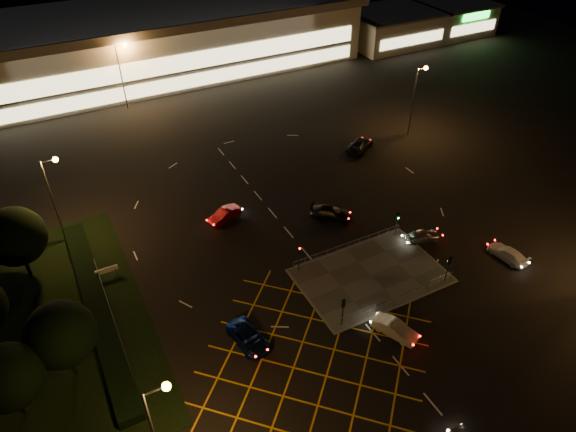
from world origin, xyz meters
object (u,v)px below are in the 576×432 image
signal_ne (398,219)px  car_far_dkgrey (331,213)px  car_left_blue (248,337)px  car_circ_red (225,215)px  car_right_silver (422,236)px  car_east_grey (360,145)px  signal_sw (343,307)px  signal_nw (299,253)px  car_approach_white (508,254)px  signal_se (449,264)px  car_queue_white (395,329)px

signal_ne → car_far_dkgrey: size_ratio=0.66×
car_left_blue → car_circ_red: bearing=66.3°
signal_ne → car_right_silver: (2.12, -1.94, -1.73)m
car_far_dkgrey → car_east_grey: bearing=-4.4°
car_right_silver → car_far_dkgrey: bearing=51.2°
signal_sw → signal_nw: size_ratio=1.00×
car_right_silver → car_approach_white: bearing=-125.4°
car_left_blue → car_approach_white: bearing=-13.1°
signal_ne → car_approach_white: size_ratio=0.73×
signal_ne → car_circ_red: 19.22m
signal_nw → car_east_grey: bearing=42.4°
signal_se → car_far_dkgrey: signal_se is taller
car_approach_white → car_far_dkgrey: bearing=-55.2°
car_queue_white → signal_ne: bearing=28.4°
car_far_dkgrey → car_right_silver: car_far_dkgrey is taller
signal_ne → car_east_grey: signal_ne is taller
car_left_blue → car_approach_white: (28.24, -2.49, -0.03)m
signal_se → car_left_blue: bearing=-6.1°
signal_sw → car_east_grey: signal_sw is taller
signal_se → car_east_grey: bearing=-105.9°
car_left_blue → signal_sw: bearing=-22.7°
signal_ne → car_east_grey: (7.32, 17.62, -1.67)m
signal_nw → signal_ne: (12.00, 0.00, 0.00)m
signal_sw → signal_nw: (0.00, 7.99, 0.00)m
signal_nw → car_far_dkgrey: signal_nw is taller
signal_sw → car_queue_white: signal_sw is taller
car_queue_white → car_far_dkgrey: (3.96, 17.08, 0.02)m
car_circ_red → signal_se: bearing=20.1°
car_left_blue → car_far_dkgrey: car_far_dkgrey is taller
car_left_blue → car_east_grey: car_east_grey is taller
car_circ_red → car_far_dkgrey: bearing=45.5°
signal_se → signal_nw: (-12.00, 7.99, 0.00)m
car_left_blue → car_east_grey: 36.16m
car_right_silver → car_east_grey: bearing=-3.1°
car_queue_white → car_east_grey: car_east_grey is taller
signal_sw → signal_ne: 14.41m
signal_sw → car_left_blue: signal_sw is taller
car_left_blue → car_circ_red: size_ratio=1.16×
car_queue_white → car_far_dkgrey: 17.53m
signal_ne → car_far_dkgrey: (-4.48, 6.09, -1.67)m
car_circ_red → car_east_grey: size_ratio=0.80×
car_queue_white → car_circ_red: car_queue_white is taller
signal_sw → car_approach_white: size_ratio=0.73×
car_circ_red → signal_sw: bearing=-8.4°
signal_nw → signal_ne: bearing=0.0°
car_right_silver → signal_nw: bearing=93.9°
car_far_dkgrey → car_right_silver: bearing=-99.3°
car_queue_white → car_left_blue: 12.83m
signal_ne → car_circ_red: bearing=143.2°
signal_sw → car_right_silver: 15.46m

